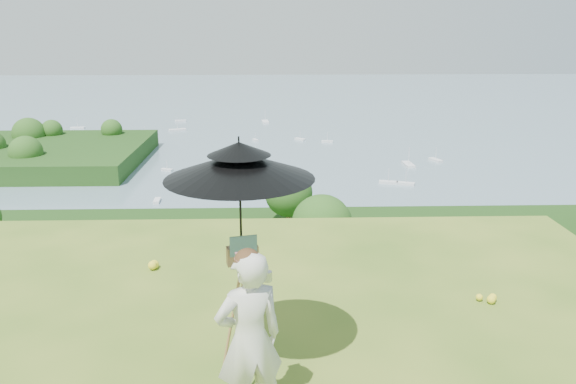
{
  "coord_description": "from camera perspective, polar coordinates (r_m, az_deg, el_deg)",
  "views": [
    {
      "loc": [
        2.18,
        -2.18,
        3.18
      ],
      "look_at": [
        2.39,
        4.8,
        1.12
      ],
      "focal_mm": 35.0,
      "sensor_mm": 36.0,
      "label": 1
    }
  ],
  "objects": [
    {
      "name": "shoreline_tier",
      "position": [
        86.58,
        -2.99,
        -10.5
      ],
      "size": [
        170.0,
        28.0,
        8.0
      ],
      "primitive_type": "cube",
      "color": "#6A6254",
      "rests_on": "bay_water"
    },
    {
      "name": "bay_water",
      "position": [
        245.03,
        -2.19,
        7.69
      ],
      "size": [
        700.0,
        700.0,
        0.0
      ],
      "primitive_type": "plane",
      "color": "slate",
      "rests_on": "ground"
    },
    {
      "name": "slope_trees",
      "position": [
        41.44,
        -4.59,
        -9.64
      ],
      "size": [
        110.0,
        50.0,
        6.0
      ],
      "primitive_type": null,
      "color": "#235419",
      "rests_on": "forest_slope"
    },
    {
      "name": "harbor_town",
      "position": [
        83.84,
        -3.06,
        -6.53
      ],
      "size": [
        110.0,
        22.0,
        5.0
      ],
      "primitive_type": null,
      "color": "silver",
      "rests_on": "shoreline_tier"
    },
    {
      "name": "moored_boats",
      "position": [
        167.93,
        -6.67,
        3.65
      ],
      "size": [
        140.0,
        140.0,
        0.7
      ],
      "primitive_type": null,
      "color": "silver",
      "rests_on": "bay_water"
    },
    {
      "name": "painter",
      "position": [
        4.65,
        -3.96,
        -14.8
      ],
      "size": [
        0.66,
        0.55,
        1.54
      ],
      "primitive_type": "imported",
      "rotation": [
        0.0,
        0.0,
        3.52
      ],
      "color": "beige",
      "rests_on": "ground"
    },
    {
      "name": "field_easel",
      "position": [
        5.21,
        -4.51,
        -11.75
      ],
      "size": [
        0.67,
        0.67,
        1.46
      ],
      "primitive_type": null,
      "rotation": [
        0.0,
        0.0,
        0.23
      ],
      "color": "#9D6F42",
      "rests_on": "ground"
    },
    {
      "name": "sun_umbrella",
      "position": [
        4.84,
        -4.88,
        -0.82
      ],
      "size": [
        1.58,
        1.58,
        1.11
      ],
      "primitive_type": null,
      "rotation": [
        0.0,
        0.0,
        0.26
      ],
      "color": "black",
      "rests_on": "field_easel"
    },
    {
      "name": "painter_cap",
      "position": [
        4.32,
        -4.15,
        -6.49
      ],
      "size": [
        0.28,
        0.3,
        0.1
      ],
      "primitive_type": null,
      "rotation": [
        0.0,
        0.0,
        0.36
      ],
      "color": "#CE7182",
      "rests_on": "painter"
    }
  ]
}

